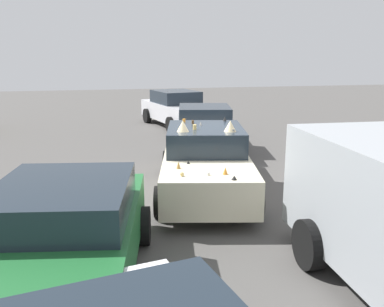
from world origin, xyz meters
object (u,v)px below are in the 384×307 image
(parked_sedan_near_right, at_px, (62,239))
(parked_sedan_behind_right, at_px, (204,127))
(art_car_decorated, at_px, (205,161))
(parked_sedan_row_back_center, at_px, (177,109))

(parked_sedan_near_right, bearing_deg, parked_sedan_behind_right, 163.24)
(art_car_decorated, distance_m, parked_sedan_row_back_center, 8.99)
(art_car_decorated, height_order, parked_sedan_near_right, art_car_decorated)
(parked_sedan_near_right, bearing_deg, parked_sedan_row_back_center, 172.41)
(art_car_decorated, relative_size, parked_sedan_row_back_center, 1.03)
(parked_sedan_behind_right, distance_m, parked_sedan_row_back_center, 4.60)
(parked_sedan_row_back_center, bearing_deg, art_car_decorated, -19.19)
(parked_sedan_behind_right, xyz_separation_m, parked_sedan_near_right, (-7.70, 3.96, 0.01))
(parked_sedan_behind_right, bearing_deg, parked_sedan_row_back_center, 12.13)
(art_car_decorated, height_order, parked_sedan_row_back_center, art_car_decorated)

